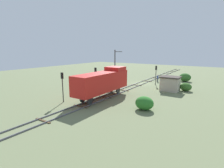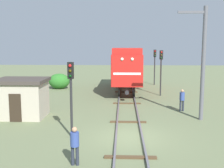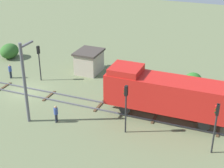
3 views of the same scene
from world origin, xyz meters
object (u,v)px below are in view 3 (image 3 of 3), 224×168
Objects in this scene: traffic_signal_far at (216,120)px; catenary_mast at (25,81)px; locomotive at (164,93)px; traffic_signal_near at (39,57)px; worker_by_signal at (56,113)px; relay_hut at (89,61)px; worker_near_track at (10,70)px; traffic_signal_mid at (126,101)px.

traffic_signal_far is 0.58× the size of catenary_mast.
locomotive is 2.76× the size of traffic_signal_near.
traffic_signal_far is (3.60, 4.99, 0.29)m from locomotive.
worker_by_signal is 11.91m from relay_hut.
relay_hut reaches higher than worker_near_track.
locomotive is at bearing 144.40° from traffic_signal_mid.
traffic_signal_near is at bearing -117.15° from traffic_signal_mid.
traffic_signal_near is 2.47× the size of worker_near_track.
relay_hut is (-7.50, -11.10, -1.38)m from locomotive.
relay_hut is at bearing -124.60° from traffic_signal_far.
relay_hut is (-4.30, 4.20, -1.52)m from traffic_signal_near.
catenary_mast is (1.34, -16.35, 0.99)m from traffic_signal_far.
catenary_mast is (1.54, -8.93, 0.93)m from traffic_signal_mid.
traffic_signal_mid is 9.11m from catenary_mast.
catenary_mast is (0.74, -2.46, 3.06)m from worker_by_signal.
catenary_mast is at bearing 25.84° from traffic_signal_near.
worker_by_signal is at bearing -64.75° from locomotive.
relay_hut reaches higher than worker_by_signal.
worker_by_signal is (0.60, -13.89, -2.06)m from traffic_signal_far.
catenary_mast is (4.94, -11.37, 1.28)m from locomotive.
traffic_signal_mid is 7.42m from traffic_signal_far.
locomotive is at bearing -125.82° from traffic_signal_far.
traffic_signal_far is at bearing 88.46° from traffic_signal_mid.
traffic_signal_near is 9.97m from worker_by_signal.
locomotive reaches higher than worker_by_signal.
traffic_signal_near is 0.95× the size of traffic_signal_far.
traffic_signal_far is 2.60× the size of worker_near_track.
catenary_mast reaches higher than worker_near_track.
traffic_signal_near is 1.20× the size of relay_hut.
traffic_signal_far is 16.44m from catenary_mast.
traffic_signal_far is 1.26× the size of relay_hut.
traffic_signal_near is 9.11m from catenary_mast.
traffic_signal_far is at bearing 94.67° from catenary_mast.
locomotive is at bearing 108.33° from worker_near_track.
locomotive reaches higher than traffic_signal_near.
worker_by_signal is at bearing 10.64° from relay_hut.
locomotive is 10.00m from worker_by_signal.
worker_by_signal is (4.20, -8.90, -1.78)m from locomotive.
relay_hut is at bearing -124.04° from locomotive.
traffic_signal_mid is 2.66× the size of worker_by_signal.
traffic_signal_mid is at bearing -91.54° from traffic_signal_far.
catenary_mast reaches higher than relay_hut.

